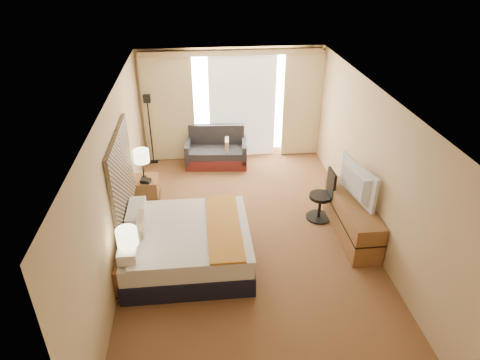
{
  "coord_description": "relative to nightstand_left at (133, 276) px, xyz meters",
  "views": [
    {
      "loc": [
        -0.77,
        -6.01,
        4.63
      ],
      "look_at": [
        -0.12,
        0.4,
        1.01
      ],
      "focal_mm": 32.0,
      "sensor_mm": 36.0,
      "label": 1
    }
  ],
  "objects": [
    {
      "name": "floor",
      "position": [
        1.87,
        1.05,
        -0.28
      ],
      "size": [
        4.2,
        7.0,
        0.02
      ],
      "primitive_type": "cube",
      "color": "#5D281A",
      "rests_on": "ground"
    },
    {
      "name": "ceiling",
      "position": [
        1.87,
        1.05,
        2.33
      ],
      "size": [
        4.2,
        7.0,
        0.02
      ],
      "primitive_type": "cube",
      "color": "silver",
      "rests_on": "wall_back"
    },
    {
      "name": "wall_back",
      "position": [
        1.87,
        4.55,
        1.02
      ],
      "size": [
        4.2,
        0.02,
        2.6
      ],
      "primitive_type": "cube",
      "color": "tan",
      "rests_on": "ground"
    },
    {
      "name": "wall_front",
      "position": [
        1.87,
        -2.45,
        1.02
      ],
      "size": [
        4.2,
        0.02,
        2.6
      ],
      "primitive_type": "cube",
      "color": "tan",
      "rests_on": "ground"
    },
    {
      "name": "wall_left",
      "position": [
        -0.23,
        1.05,
        1.02
      ],
      "size": [
        0.02,
        7.0,
        2.6
      ],
      "primitive_type": "cube",
      "color": "tan",
      "rests_on": "ground"
    },
    {
      "name": "wall_right",
      "position": [
        3.97,
        1.05,
        1.02
      ],
      "size": [
        0.02,
        7.0,
        2.6
      ],
      "primitive_type": "cube",
      "color": "tan",
      "rests_on": "ground"
    },
    {
      "name": "headboard",
      "position": [
        -0.19,
        1.25,
        1.01
      ],
      "size": [
        0.06,
        1.85,
        1.5
      ],
      "primitive_type": "cube",
      "color": "black",
      "rests_on": "wall_left"
    },
    {
      "name": "nightstand_left",
      "position": [
        0.0,
        0.0,
        0.0
      ],
      "size": [
        0.45,
        0.52,
        0.55
      ],
      "primitive_type": "cube",
      "color": "#8F5E34",
      "rests_on": "floor"
    },
    {
      "name": "nightstand_right",
      "position": [
        0.0,
        2.5,
        0.0
      ],
      "size": [
        0.45,
        0.52,
        0.55
      ],
      "primitive_type": "cube",
      "color": "#8F5E34",
      "rests_on": "floor"
    },
    {
      "name": "media_dresser",
      "position": [
        3.7,
        1.05,
        0.07
      ],
      "size": [
        0.5,
        1.8,
        0.7
      ],
      "primitive_type": "cube",
      "color": "#8F5E34",
      "rests_on": "floor"
    },
    {
      "name": "window",
      "position": [
        2.12,
        4.52,
        1.04
      ],
      "size": [
        2.3,
        0.02,
        2.3
      ],
      "primitive_type": "cube",
      "color": "white",
      "rests_on": "wall_back"
    },
    {
      "name": "curtains",
      "position": [
        1.87,
        4.44,
        1.13
      ],
      "size": [
        4.12,
        0.19,
        2.56
      ],
      "color": "beige",
      "rests_on": "floor"
    },
    {
      "name": "bed",
      "position": [
        0.81,
        0.57,
        0.08
      ],
      "size": [
        1.98,
        1.81,
        0.96
      ],
      "color": "black",
      "rests_on": "floor"
    },
    {
      "name": "loveseat",
      "position": [
        1.47,
        4.09,
        0.02
      ],
      "size": [
        1.47,
        0.88,
        0.88
      ],
      "rotation": [
        0.0,
        0.0,
        -0.09
      ],
      "color": "maroon",
      "rests_on": "floor"
    },
    {
      "name": "floor_lamp",
      "position": [
        -0.03,
        4.35,
        0.89
      ],
      "size": [
        0.21,
        0.21,
        1.65
      ],
      "color": "black",
      "rests_on": "floor"
    },
    {
      "name": "desk_chair",
      "position": [
        3.34,
        1.62,
        0.17
      ],
      "size": [
        0.48,
        0.48,
        1.0
      ],
      "rotation": [
        0.0,
        0.0,
        0.01
      ],
      "color": "black",
      "rests_on": "floor"
    },
    {
      "name": "lamp_left",
      "position": [
        0.02,
        -0.06,
        0.76
      ],
      "size": [
        0.29,
        0.29,
        0.62
      ],
      "color": "black",
      "rests_on": "nightstand_left"
    },
    {
      "name": "lamp_right",
      "position": [
        -0.03,
        2.51,
        0.75
      ],
      "size": [
        0.29,
        0.29,
        0.62
      ],
      "color": "black",
      "rests_on": "nightstand_right"
    },
    {
      "name": "tissue_box",
      "position": [
        -0.02,
        0.13,
        0.32
      ],
      "size": [
        0.13,
        0.13,
        0.1
      ],
      "primitive_type": "cube",
      "rotation": [
        0.0,
        0.0,
        0.22
      ],
      "color": "#88A5D3",
      "rests_on": "nightstand_left"
    },
    {
      "name": "telephone",
      "position": [
        0.02,
        2.35,
        0.31
      ],
      "size": [
        0.21,
        0.18,
        0.07
      ],
      "primitive_type": "cube",
      "rotation": [
        0.0,
        0.0,
        -0.26
      ],
      "color": "black",
      "rests_on": "nightstand_right"
    },
    {
      "name": "television",
      "position": [
        3.65,
        1.14,
        0.75
      ],
      "size": [
        0.34,
        1.13,
        0.65
      ],
      "primitive_type": "imported",
      "rotation": [
        0.0,
        0.0,
        1.74
      ],
      "color": "black",
      "rests_on": "media_dresser"
    }
  ]
}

